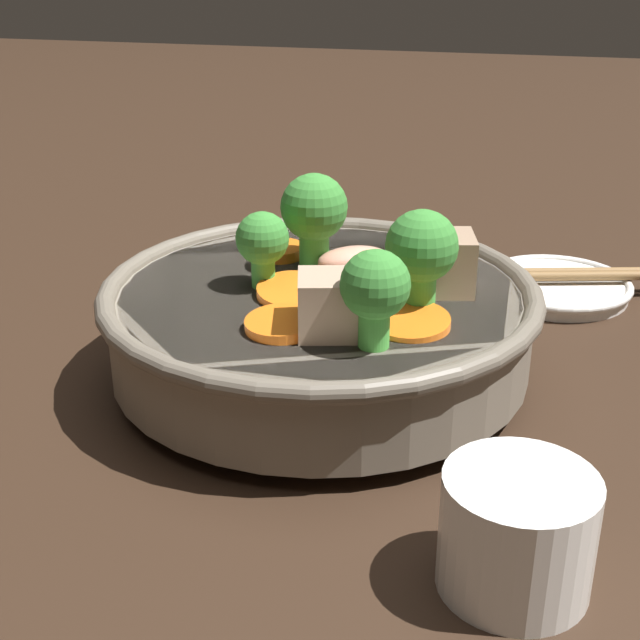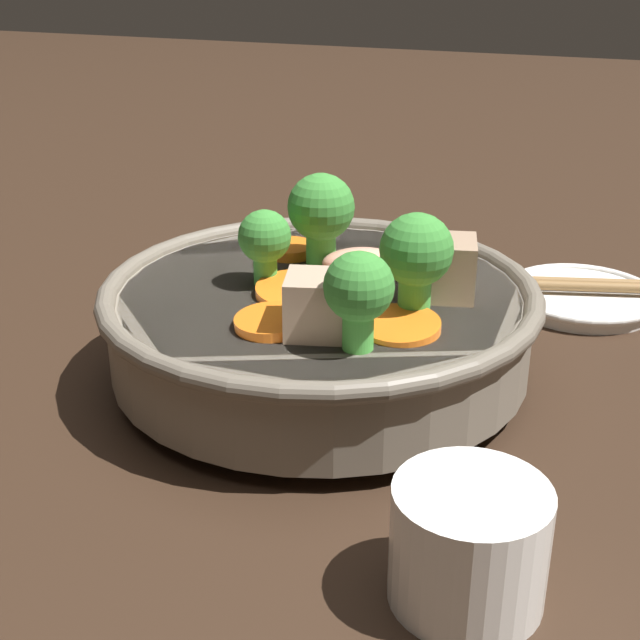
{
  "view_description": "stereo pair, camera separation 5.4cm",
  "coord_description": "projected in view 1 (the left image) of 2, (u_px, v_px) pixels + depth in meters",
  "views": [
    {
      "loc": [
        0.48,
        0.11,
        0.26
      ],
      "look_at": [
        0.0,
        0.0,
        0.04
      ],
      "focal_mm": 50.0,
      "sensor_mm": 36.0,
      "label": 1
    },
    {
      "loc": [
        0.47,
        0.17,
        0.26
      ],
      "look_at": [
        0.0,
        0.0,
        0.04
      ],
      "focal_mm": 50.0,
      "sensor_mm": 36.0,
      "label": 2
    }
  ],
  "objects": [
    {
      "name": "tea_cup",
      "position": [
        517.0,
        532.0,
        0.37
      ],
      "size": [
        0.07,
        0.07,
        0.05
      ],
      "color": "white",
      "rests_on": "ground_plane"
    },
    {
      "name": "ground_plane",
      "position": [
        320.0,
        376.0,
        0.56
      ],
      "size": [
        3.0,
        3.0,
        0.0
      ],
      "primitive_type": "plane",
      "color": "black"
    },
    {
      "name": "side_saucer",
      "position": [
        556.0,
        286.0,
        0.68
      ],
      "size": [
        0.11,
        0.11,
        0.01
      ],
      "color": "white",
      "rests_on": "ground_plane"
    },
    {
      "name": "stirfry_bowl",
      "position": [
        322.0,
        315.0,
        0.54
      ],
      "size": [
        0.27,
        0.27,
        0.12
      ],
      "color": "slate",
      "rests_on": "ground_plane"
    },
    {
      "name": "chopsticks_pair",
      "position": [
        558.0,
        274.0,
        0.67
      ],
      "size": [
        0.07,
        0.21,
        0.01
      ],
      "color": "olive",
      "rests_on": "side_saucer"
    }
  ]
}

